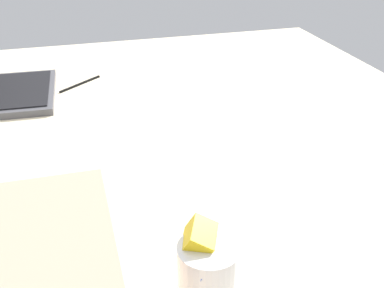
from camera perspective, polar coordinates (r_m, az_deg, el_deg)
name	(u,v)px	position (r cm, az deg, el deg)	size (l,w,h in cm)	color
bed_mattress	(211,165)	(123.98, 2.33, -2.53)	(180.00, 140.00, 18.00)	beige
laptop	(2,84)	(150.54, -21.97, 6.78)	(33.99, 24.45, 23.00)	#4C4C51
snack_cup	(207,275)	(70.29, 1.85, -15.49)	(9.79, 9.00, 14.30)	silver
charger_cable	(80,84)	(155.03, -13.35, 7.07)	(17.00, 0.60, 0.60)	black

